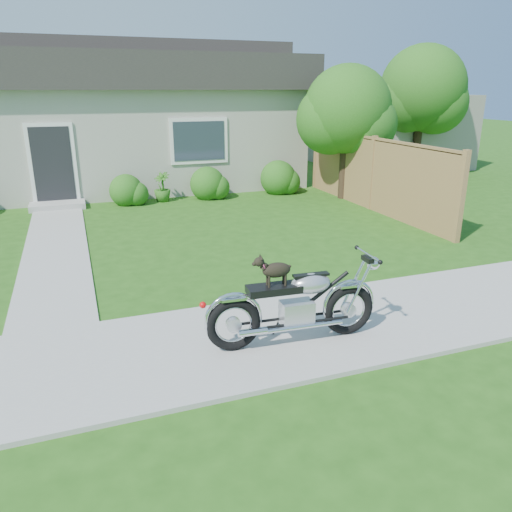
{
  "coord_description": "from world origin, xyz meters",
  "views": [
    {
      "loc": [
        -1.01,
        -5.39,
        3.04
      ],
      "look_at": [
        1.33,
        1.0,
        0.75
      ],
      "focal_mm": 35.0,
      "sensor_mm": 36.0,
      "label": 1
    }
  ],
  "objects": [
    {
      "name": "house",
      "position": [
        -0.0,
        11.99,
        2.16
      ],
      "size": [
        12.6,
        7.03,
        4.5
      ],
      "color": "#BCB8AA",
      "rests_on": "ground"
    },
    {
      "name": "tree_far",
      "position": [
        10.9,
        9.78,
        2.9
      ],
      "size": [
        2.96,
        2.95,
        4.52
      ],
      "color": "#3D2B1C",
      "rests_on": "ground"
    },
    {
      "name": "walkway",
      "position": [
        -1.5,
        5.0,
        0.01
      ],
      "size": [
        1.2,
        8.0,
        0.03
      ],
      "primitive_type": "cube",
      "color": "#9E9B93",
      "rests_on": "ground"
    },
    {
      "name": "motorcycle_with_dog",
      "position": [
        1.38,
        -0.32,
        0.55
      ],
      "size": [
        2.22,
        0.6,
        1.15
      ],
      "rotation": [
        0.0,
        0.0,
        -0.07
      ],
      "color": "black",
      "rests_on": "sidewalk"
    },
    {
      "name": "tree_near",
      "position": [
        6.41,
        7.13,
        2.37
      ],
      "size": [
        2.49,
        2.41,
        3.7
      ],
      "color": "#3D2B1C",
      "rests_on": "ground"
    },
    {
      "name": "sidewalk",
      "position": [
        0.0,
        0.0,
        0.02
      ],
      "size": [
        24.0,
        2.2,
        0.04
      ],
      "primitive_type": "cube",
      "color": "#9E9B93",
      "rests_on": "ground"
    },
    {
      "name": "shrub_row",
      "position": [
        0.2,
        8.5,
        0.43
      ],
      "size": [
        11.3,
        1.11,
        1.11
      ],
      "color": "#285D18",
      "rests_on": "ground"
    },
    {
      "name": "fence",
      "position": [
        6.3,
        5.75,
        0.94
      ],
      "size": [
        0.12,
        6.62,
        1.9
      ],
      "color": "#9F7647",
      "rests_on": "ground"
    },
    {
      "name": "ground",
      "position": [
        0.0,
        0.0,
        0.0
      ],
      "size": [
        80.0,
        80.0,
        0.0
      ],
      "primitive_type": "plane",
      "color": "#235114",
      "rests_on": "ground"
    },
    {
      "name": "potted_plant_right",
      "position": [
        1.29,
        8.55,
        0.41
      ],
      "size": [
        0.65,
        0.65,
        0.82
      ],
      "primitive_type": "imported",
      "rotation": [
        0.0,
        0.0,
        5.45
      ],
      "color": "#2F691C",
      "rests_on": "ground"
    }
  ]
}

